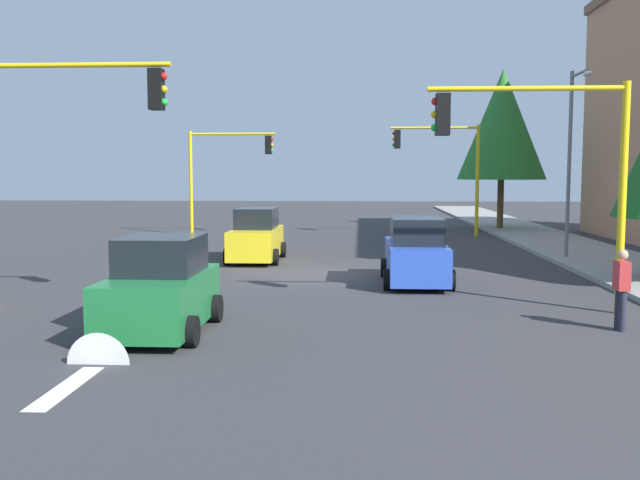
% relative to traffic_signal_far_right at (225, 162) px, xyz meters
% --- Properties ---
extents(ground_plane, '(120.00, 120.00, 0.00)m').
position_rel_traffic_signal_far_right_xyz_m(ground_plane, '(14.00, 5.67, -3.89)').
color(ground_plane, '#353538').
extents(sidewalk_kerb, '(80.00, 4.00, 0.15)m').
position_rel_traffic_signal_far_right_xyz_m(sidewalk_kerb, '(9.00, 16.17, -3.81)').
color(sidewalk_kerb, gray).
rests_on(sidewalk_kerb, ground).
extents(lane_arrow_near, '(2.40, 1.10, 1.10)m').
position_rel_traffic_signal_far_right_xyz_m(lane_arrow_near, '(25.51, 2.67, -3.88)').
color(lane_arrow_near, silver).
rests_on(lane_arrow_near, ground).
extents(traffic_signal_far_right, '(0.36, 4.59, 5.48)m').
position_rel_traffic_signal_far_right_xyz_m(traffic_signal_far_right, '(0.00, 0.00, 0.00)').
color(traffic_signal_far_right, yellow).
rests_on(traffic_signal_far_right, ground).
extents(traffic_signal_near_left, '(0.36, 4.59, 5.35)m').
position_rel_traffic_signal_far_right_xyz_m(traffic_signal_near_left, '(20.00, 11.31, -0.09)').
color(traffic_signal_near_left, yellow).
rests_on(traffic_signal_near_left, ground).
extents(traffic_signal_near_right, '(0.36, 4.59, 5.97)m').
position_rel_traffic_signal_far_right_xyz_m(traffic_signal_near_right, '(20.00, -0.08, 0.32)').
color(traffic_signal_near_right, yellow).
rests_on(traffic_signal_near_right, ground).
extents(traffic_signal_far_left, '(0.36, 4.59, 5.76)m').
position_rel_traffic_signal_far_right_xyz_m(traffic_signal_far_left, '(0.00, 11.38, 0.18)').
color(traffic_signal_far_left, yellow).
rests_on(traffic_signal_far_left, ground).
extents(street_lamp_curbside, '(2.15, 0.28, 7.00)m').
position_rel_traffic_signal_far_right_xyz_m(street_lamp_curbside, '(10.39, 14.87, 0.46)').
color(street_lamp_curbside, slate).
rests_on(street_lamp_curbside, ground).
extents(tree_roadside_far, '(5.00, 5.00, 9.18)m').
position_rel_traffic_signal_far_right_xyz_m(tree_roadside_far, '(-4.00, 15.17, 2.15)').
color(tree_roadside_far, brown).
rests_on(tree_roadside_far, ground).
extents(car_yellow, '(3.93, 1.94, 1.98)m').
position_rel_traffic_signal_far_right_xyz_m(car_yellow, '(10.74, 3.25, -2.99)').
color(car_yellow, yellow).
rests_on(car_yellow, ground).
extents(car_blue, '(4.05, 1.98, 1.98)m').
position_rel_traffic_signal_far_right_xyz_m(car_blue, '(15.85, 8.78, -2.99)').
color(car_blue, blue).
rests_on(car_blue, ground).
extents(car_green, '(3.61, 2.05, 1.98)m').
position_rel_traffic_signal_far_right_xyz_m(car_green, '(22.55, 3.05, -2.99)').
color(car_green, '#1E7238').
rests_on(car_green, ground).
extents(pedestrian_crossing, '(0.40, 0.24, 1.70)m').
position_rel_traffic_signal_far_right_xyz_m(pedestrian_crossing, '(21.81, 12.55, -2.98)').
color(pedestrian_crossing, '#262638').
rests_on(pedestrian_crossing, ground).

